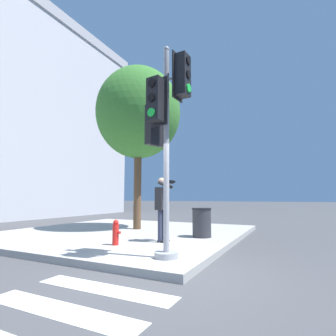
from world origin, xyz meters
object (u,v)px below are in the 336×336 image
object	(u,v)px
person_photographer	(162,203)
street_tree	(138,113)
fire_hydrant	(116,232)
trash_bin	(202,222)
traffic_signal_pole	(164,122)

from	to	relation	value
person_photographer	street_tree	bearing A→B (deg)	45.79
street_tree	fire_hydrant	world-z (taller)	street_tree
person_photographer	trash_bin	world-z (taller)	person_photographer
person_photographer	trash_bin	size ratio (longest dim) A/B	2.00
person_photographer	trash_bin	xyz separation A→B (m)	(1.29, -0.71, -0.62)
person_photographer	trash_bin	distance (m)	1.59
traffic_signal_pole	person_photographer	xyz separation A→B (m)	(1.75, 0.96, -1.74)
traffic_signal_pole	person_photographer	bearing A→B (deg)	28.70
fire_hydrant	traffic_signal_pole	bearing A→B (deg)	-113.52
fire_hydrant	trash_bin	bearing A→B (deg)	-34.69
trash_bin	fire_hydrant	bearing A→B (deg)	145.31
traffic_signal_pole	trash_bin	world-z (taller)	traffic_signal_pole
person_photographer	fire_hydrant	size ratio (longest dim) A/B	2.75
traffic_signal_pole	fire_hydrant	xyz separation A→B (m)	(0.78, 1.80, -2.49)
traffic_signal_pole	street_tree	world-z (taller)	street_tree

